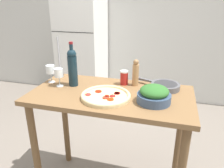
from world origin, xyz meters
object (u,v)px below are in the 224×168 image
(salad_bowl, at_px, (154,95))
(salt_canister, at_px, (124,78))
(refrigerator, at_px, (83,52))
(cast_iron_skillet, at_px, (165,86))
(wine_glass_near, at_px, (59,74))
(homemade_pizza, at_px, (106,96))
(wine_glass_far, at_px, (50,70))
(pepper_mill, at_px, (136,73))
(wine_bottle, at_px, (72,67))

(salad_bowl, bearing_deg, salt_canister, 134.33)
(refrigerator, distance_m, cast_iron_skillet, 2.04)
(wine_glass_near, xyz_separation_m, salt_canister, (0.49, 0.18, -0.05))
(refrigerator, xyz_separation_m, homemade_pizza, (0.94, -1.81, 0.16))
(refrigerator, xyz_separation_m, wine_glass_far, (0.41, -1.64, 0.25))
(refrigerator, height_order, pepper_mill, refrigerator)
(wine_glass_near, bearing_deg, homemade_pizza, -15.00)
(homemade_pizza, xyz_separation_m, salt_canister, (0.07, 0.29, 0.04))
(wine_glass_far, height_order, cast_iron_skillet, wine_glass_far)
(wine_glass_far, relative_size, salad_bowl, 0.65)
(wine_bottle, height_order, pepper_mill, wine_bottle)
(refrigerator, bearing_deg, homemade_pizza, -62.56)
(wine_glass_far, xyz_separation_m, pepper_mill, (0.69, 0.12, -0.00))
(wine_glass_near, relative_size, wine_glass_far, 1.00)
(salad_bowl, relative_size, homemade_pizza, 0.65)
(pepper_mill, xyz_separation_m, homemade_pizza, (-0.16, -0.29, -0.09))
(wine_glass_far, distance_m, salt_canister, 0.61)
(homemade_pizza, bearing_deg, salad_bowl, 2.86)
(salad_bowl, height_order, salt_canister, salad_bowl)
(wine_glass_near, distance_m, cast_iron_skillet, 0.84)
(wine_bottle, xyz_separation_m, cast_iron_skillet, (0.72, 0.12, -0.14))
(pepper_mill, bearing_deg, refrigerator, 125.95)
(wine_bottle, xyz_separation_m, wine_glass_far, (-0.21, 0.02, -0.05))
(wine_glass_far, height_order, salad_bowl, wine_glass_far)
(salad_bowl, bearing_deg, wine_glass_near, 172.74)
(wine_bottle, distance_m, wine_glass_far, 0.22)
(cast_iron_skillet, bearing_deg, salt_canister, 178.90)
(pepper_mill, relative_size, homemade_pizza, 0.61)
(salad_bowl, bearing_deg, cast_iron_skillet, 76.74)
(homemade_pizza, relative_size, salt_canister, 3.05)
(pepper_mill, xyz_separation_m, salt_canister, (-0.09, -0.00, -0.05))
(pepper_mill, bearing_deg, cast_iron_skillet, -2.19)
(refrigerator, height_order, salad_bowl, refrigerator)
(refrigerator, bearing_deg, pepper_mill, -54.05)
(wine_bottle, height_order, cast_iron_skillet, wine_bottle)
(wine_glass_far, xyz_separation_m, salad_bowl, (0.87, -0.16, -0.05))
(cast_iron_skillet, bearing_deg, wine_bottle, -170.21)
(wine_bottle, distance_m, homemade_pizza, 0.39)
(wine_glass_near, xyz_separation_m, salad_bowl, (0.76, -0.10, -0.05))
(wine_bottle, height_order, wine_glass_near, wine_bottle)
(salt_canister, distance_m, cast_iron_skillet, 0.33)
(wine_glass_far, relative_size, pepper_mill, 0.68)
(wine_glass_near, relative_size, salad_bowl, 0.65)
(wine_bottle, height_order, salt_canister, wine_bottle)
(wine_bottle, bearing_deg, cast_iron_skillet, 9.79)
(wine_bottle, relative_size, wine_glass_near, 2.38)
(wine_glass_far, relative_size, cast_iron_skillet, 0.44)
(wine_glass_far, xyz_separation_m, salt_canister, (0.60, 0.12, -0.05))
(refrigerator, relative_size, wine_glass_near, 11.00)
(wine_glass_near, distance_m, salt_canister, 0.52)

